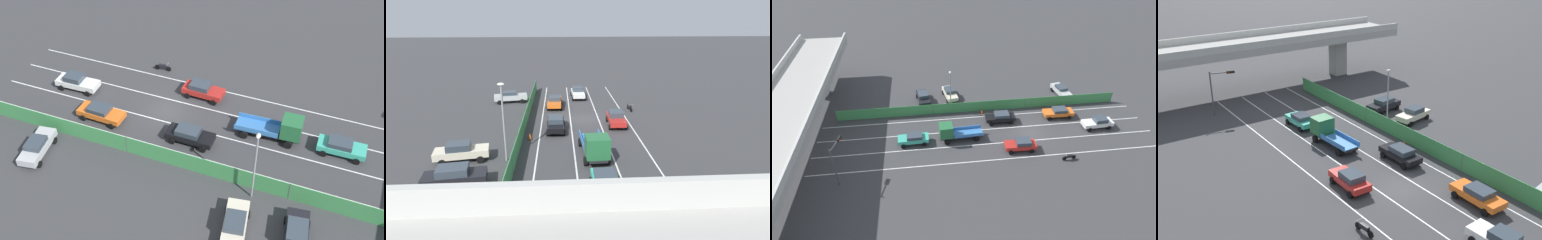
% 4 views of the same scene
% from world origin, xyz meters
% --- Properties ---
extents(ground_plane, '(300.00, 300.00, 0.00)m').
position_xyz_m(ground_plane, '(0.00, 0.00, 0.00)').
color(ground_plane, '#38383A').
extents(lane_line_left_edge, '(0.14, 48.95, 0.01)m').
position_xyz_m(lane_line_left_edge, '(-5.16, 6.48, 0.00)').
color(lane_line_left_edge, silver).
rests_on(lane_line_left_edge, ground).
extents(lane_line_mid_left, '(0.14, 48.95, 0.01)m').
position_xyz_m(lane_line_mid_left, '(-1.72, 6.48, 0.00)').
color(lane_line_mid_left, silver).
rests_on(lane_line_mid_left, ground).
extents(lane_line_mid_right, '(0.14, 48.95, 0.01)m').
position_xyz_m(lane_line_mid_right, '(1.72, 6.48, 0.00)').
color(lane_line_mid_right, silver).
rests_on(lane_line_mid_right, ground).
extents(lane_line_right_edge, '(0.14, 48.95, 0.01)m').
position_xyz_m(lane_line_right_edge, '(5.16, 6.48, 0.00)').
color(lane_line_right_edge, silver).
rests_on(lane_line_right_edge, ground).
extents(green_fence, '(0.10, 45.05, 1.79)m').
position_xyz_m(green_fence, '(6.88, 6.48, 0.90)').
color(green_fence, '#3D8E4C').
rests_on(green_fence, ground).
extents(car_taxi_orange, '(2.13, 4.69, 1.51)m').
position_xyz_m(car_taxi_orange, '(3.67, -5.55, 0.86)').
color(car_taxi_orange, orange).
rests_on(car_taxi_orange, ground).
extents(car_taxi_teal, '(2.09, 4.35, 1.51)m').
position_xyz_m(car_taxi_teal, '(-0.17, 17.11, 0.86)').
color(car_taxi_teal, teal).
rests_on(car_taxi_teal, ground).
extents(car_sedan_black, '(2.01, 4.52, 1.55)m').
position_xyz_m(car_sedan_black, '(3.47, 3.79, 0.88)').
color(car_sedan_black, black).
rests_on(car_sedan_black, ground).
extents(car_sedan_red, '(2.14, 4.35, 1.62)m').
position_xyz_m(car_sedan_red, '(-3.47, 2.42, 0.90)').
color(car_sedan_red, red).
rests_on(car_sedan_red, ground).
extents(car_hatchback_white, '(2.13, 4.63, 1.67)m').
position_xyz_m(car_hatchback_white, '(0.19, -10.47, 0.90)').
color(car_hatchback_white, silver).
rests_on(car_hatchback_white, ground).
extents(flatbed_truck_blue, '(2.46, 6.25, 2.61)m').
position_xyz_m(flatbed_truck_blue, '(-0.03, 11.53, 1.34)').
color(flatbed_truck_blue, black).
rests_on(flatbed_truck_blue, ground).
extents(motorcycle, '(0.60, 1.95, 0.93)m').
position_xyz_m(motorcycle, '(-6.32, -3.46, 0.46)').
color(motorcycle, black).
rests_on(motorcycle, ground).
extents(parked_wagon_silver, '(4.86, 2.53, 1.62)m').
position_xyz_m(parked_wagon_silver, '(10.09, -8.41, 0.91)').
color(parked_wagon_silver, '#B2B5B7').
rests_on(parked_wagon_silver, ground).
extents(parked_sedan_cream, '(4.82, 2.58, 1.66)m').
position_xyz_m(parked_sedan_cream, '(11.67, 10.88, 0.91)').
color(parked_sedan_cream, beige).
rests_on(parked_sedan_cream, ground).
extents(parked_sedan_dark, '(4.76, 2.52, 1.68)m').
position_xyz_m(parked_sedan_dark, '(10.84, 15.45, 0.93)').
color(parked_sedan_dark, black).
rests_on(parked_sedan_dark, ground).
extents(street_lamp, '(0.60, 0.36, 6.95)m').
position_xyz_m(street_lamp, '(7.76, 11.08, 4.23)').
color(street_lamp, gray).
rests_on(street_lamp, ground).
extents(traffic_cone, '(0.47, 0.47, 0.68)m').
position_xyz_m(traffic_cone, '(6.10, 6.24, 0.32)').
color(traffic_cone, orange).
rests_on(traffic_cone, ground).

